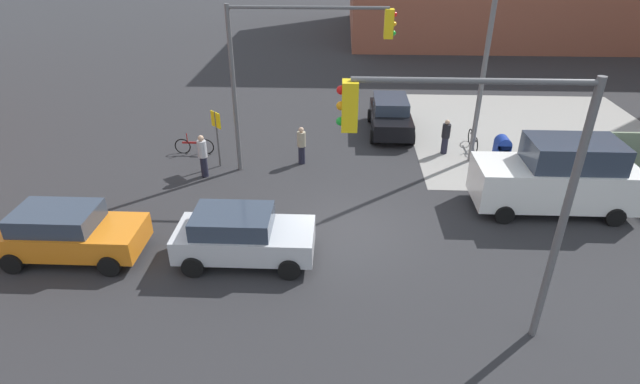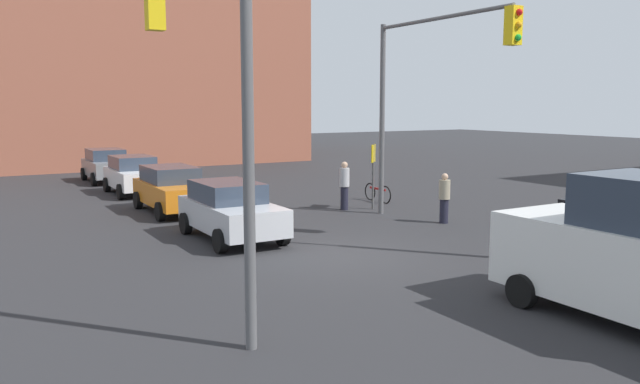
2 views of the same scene
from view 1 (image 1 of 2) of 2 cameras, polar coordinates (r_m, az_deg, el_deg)
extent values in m
plane|color=#28282B|center=(16.64, 3.45, -4.46)|extent=(120.00, 120.00, 0.00)
cube|color=gray|center=(26.40, 23.30, 6.14)|extent=(12.00, 12.00, 0.01)
cylinder|color=#59595B|center=(19.78, -9.79, 11.09)|extent=(0.18, 0.18, 6.50)
cylinder|color=#59595B|center=(18.69, -1.40, 20.33)|extent=(5.75, 0.12, 0.12)
cube|color=yellow|center=(18.80, 7.88, 18.50)|extent=(0.32, 0.36, 1.00)
sphere|color=red|center=(18.76, 8.53, 19.44)|extent=(0.18, 0.18, 0.18)
sphere|color=orange|center=(18.82, 8.45, 18.48)|extent=(0.18, 0.18, 0.18)
sphere|color=green|center=(18.87, 8.38, 17.52)|extent=(0.18, 0.18, 0.18)
cylinder|color=#59595B|center=(12.12, 25.96, -3.24)|extent=(0.18, 0.18, 6.50)
cylinder|color=#59595B|center=(10.14, 17.25, 12.02)|extent=(4.71, 0.12, 0.12)
cube|color=yellow|center=(9.98, 3.43, 9.79)|extent=(0.32, 0.36, 1.00)
sphere|color=red|center=(9.88, 2.42, 11.57)|extent=(0.18, 0.18, 0.18)
sphere|color=orange|center=(9.98, 2.38, 9.81)|extent=(0.18, 0.18, 0.18)
sphere|color=green|center=(10.09, 2.35, 8.09)|extent=(0.18, 0.18, 0.18)
cylinder|color=slate|center=(21.14, 18.27, 13.35)|extent=(0.20, 0.20, 8.00)
cylinder|color=#4C4C4C|center=(20.92, -11.61, 5.92)|extent=(0.08, 0.08, 2.40)
cube|color=yellow|center=(20.62, -11.84, 8.10)|extent=(0.48, 0.48, 0.64)
cube|color=navy|center=(21.78, 19.94, 3.87)|extent=(0.56, 0.64, 1.15)
cylinder|color=navy|center=(21.57, 20.19, 5.25)|extent=(0.56, 0.64, 0.56)
cube|color=black|center=(24.45, 8.05, 8.29)|extent=(1.80, 4.22, 0.75)
cube|color=#2D3847|center=(24.56, 8.09, 9.99)|extent=(1.58, 2.36, 0.55)
cylinder|color=black|center=(23.37, 10.48, 6.13)|extent=(0.22, 0.64, 0.64)
cylinder|color=black|center=(23.18, 6.04, 6.27)|extent=(0.22, 0.64, 0.64)
cylinder|color=black|center=(26.02, 9.73, 8.54)|extent=(0.22, 0.64, 0.64)
cylinder|color=black|center=(25.86, 5.73, 8.68)|extent=(0.22, 0.64, 0.64)
cube|color=#B7BABF|center=(15.11, -8.52, -5.39)|extent=(4.09, 1.80, 0.75)
cube|color=#2D3847|center=(14.82, -9.95, -3.26)|extent=(2.29, 1.58, 0.55)
cylinder|color=black|center=(15.87, -2.90, -4.88)|extent=(0.64, 0.22, 0.64)
cylinder|color=black|center=(14.41, -3.54, -8.82)|extent=(0.64, 0.22, 0.64)
cylinder|color=black|center=(16.35, -12.69, -4.53)|extent=(0.64, 0.22, 0.64)
cylinder|color=black|center=(14.93, -14.34, -8.28)|extent=(0.64, 0.22, 0.64)
cube|color=orange|center=(16.82, -26.45, -4.58)|extent=(4.23, 1.80, 0.75)
cube|color=#2D3847|center=(16.68, -27.94, -2.63)|extent=(2.37, 1.58, 0.55)
cylinder|color=black|center=(17.07, -20.62, -4.28)|extent=(0.64, 0.22, 0.64)
cylinder|color=black|center=(15.73, -22.93, -7.79)|extent=(0.64, 0.22, 0.64)
cylinder|color=black|center=(18.37, -28.93, -3.78)|extent=(0.64, 0.22, 0.64)
cylinder|color=black|center=(17.13, -31.74, -6.95)|extent=(0.64, 0.22, 0.64)
cube|color=white|center=(19.19, 25.07, 0.94)|extent=(5.40, 2.10, 1.40)
cube|color=#2D3847|center=(18.91, 26.98, 3.98)|extent=(3.02, 1.85, 0.90)
cylinder|color=black|center=(18.00, 20.33, -2.44)|extent=(0.64, 0.22, 0.64)
cylinder|color=black|center=(19.75, 18.72, 0.69)|extent=(0.64, 0.22, 0.64)
cylinder|color=black|center=(19.46, 30.67, -2.48)|extent=(0.64, 0.22, 0.64)
cylinder|color=black|center=(21.09, 28.33, 0.44)|extent=(0.64, 0.22, 0.64)
cylinder|color=#B2B2B7|center=(20.15, -13.33, 4.81)|extent=(0.36, 0.36, 0.68)
sphere|color=tan|center=(19.98, -13.47, 6.00)|extent=(0.23, 0.23, 0.23)
cylinder|color=#1E1E2D|center=(20.47, -13.09, 2.85)|extent=(0.28, 0.28, 0.86)
cylinder|color=#9E937A|center=(20.80, -2.14, 6.06)|extent=(0.36, 0.36, 0.62)
sphere|color=tan|center=(20.65, -2.16, 7.13)|extent=(0.21, 0.21, 0.21)
cylinder|color=#1E1E2D|center=(21.08, -2.11, 4.29)|extent=(0.28, 0.28, 0.79)
cylinder|color=black|center=(22.43, 14.24, 6.79)|extent=(0.36, 0.36, 0.60)
sphere|color=tan|center=(22.29, 14.36, 7.75)|extent=(0.21, 0.21, 0.21)
cylinder|color=#1E1E2D|center=(22.68, 14.03, 5.20)|extent=(0.28, 0.28, 0.76)
torus|color=black|center=(24.12, 16.80, 6.11)|extent=(0.05, 0.71, 0.71)
torus|color=black|center=(23.19, 17.34, 5.12)|extent=(0.05, 0.71, 0.71)
cube|color=black|center=(23.59, 17.13, 6.03)|extent=(0.04, 1.04, 0.08)
cylinder|color=black|center=(23.25, 17.36, 6.30)|extent=(0.04, 0.04, 0.40)
torus|color=black|center=(22.56, -12.89, 5.07)|extent=(0.71, 0.05, 0.71)
torus|color=black|center=(22.85, -15.42, 5.06)|extent=(0.71, 0.05, 0.71)
cube|color=maroon|center=(22.63, -14.22, 5.48)|extent=(1.04, 0.04, 0.08)
cylinder|color=maroon|center=(22.62, -14.97, 6.04)|extent=(0.04, 0.04, 0.40)
camera|label=2|loc=(15.57, 63.17, -8.10)|focal=35.00mm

